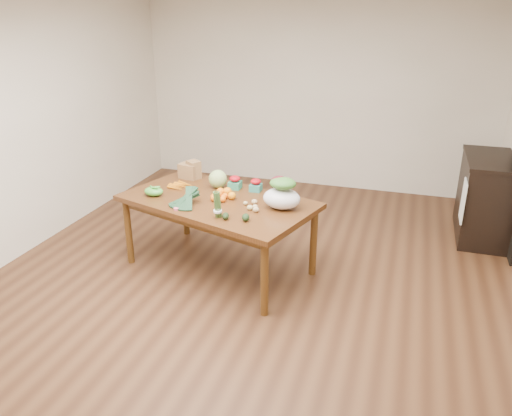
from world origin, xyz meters
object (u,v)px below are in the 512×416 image
(paper_bag, at_px, (189,169))
(asparagus_bundle, at_px, (218,205))
(kale_bunch, at_px, (183,199))
(cabinet, at_px, (484,198))
(dining_table, at_px, (219,234))
(mandarin_cluster, at_px, (219,195))
(salad_bag, at_px, (282,195))
(cabbage, at_px, (218,179))

(paper_bag, distance_m, asparagus_bundle, 1.15)
(kale_bunch, distance_m, asparagus_bundle, 0.43)
(cabinet, xyz_separation_m, kale_bunch, (-2.82, -1.90, 0.36))
(dining_table, xyz_separation_m, mandarin_cluster, (0.02, -0.01, 0.42))
(mandarin_cluster, distance_m, salad_bag, 0.63)
(cabinet, relative_size, cabbage, 5.45)
(mandarin_cluster, bearing_deg, salad_bag, -2.03)
(salad_bag, bearing_deg, cabinet, 40.60)
(cabbage, height_order, mandarin_cluster, cabbage)
(dining_table, xyz_separation_m, cabinet, (2.59, 1.63, 0.10))
(paper_bag, bearing_deg, kale_bunch, -69.22)
(dining_table, xyz_separation_m, cabbage, (-0.12, 0.32, 0.47))
(asparagus_bundle, bearing_deg, mandarin_cluster, 126.86)
(cabbage, distance_m, salad_bag, 0.84)
(paper_bag, xyz_separation_m, salad_bag, (1.17, -0.54, 0.04))
(salad_bag, bearing_deg, dining_table, 177.15)
(cabbage, xyz_separation_m, salad_bag, (0.77, -0.35, 0.04))
(mandarin_cluster, xyz_separation_m, salad_bag, (0.62, -0.02, 0.09))
(cabbage, bearing_deg, cabinet, 25.91)
(cabinet, distance_m, mandarin_cluster, 3.06)
(cabbage, xyz_separation_m, asparagus_bundle, (0.29, -0.73, 0.03))
(mandarin_cluster, bearing_deg, kale_bunch, -134.71)
(cabinet, distance_m, salad_bag, 2.59)
(asparagus_bundle, bearing_deg, salad_bag, 55.79)
(dining_table, bearing_deg, asparagus_bundle, -50.89)
(cabbage, relative_size, asparagus_bundle, 0.75)
(dining_table, distance_m, asparagus_bundle, 0.67)
(cabinet, bearing_deg, dining_table, -147.77)
(dining_table, xyz_separation_m, salad_bag, (0.65, -0.03, 0.51))
(kale_bunch, bearing_deg, paper_bag, 127.91)
(kale_bunch, xyz_separation_m, salad_bag, (0.88, 0.24, 0.05))
(mandarin_cluster, bearing_deg, asparagus_bundle, -70.28)
(asparagus_bundle, bearing_deg, kale_bunch, 176.95)
(dining_table, distance_m, mandarin_cluster, 0.42)
(paper_bag, relative_size, mandarin_cluster, 1.52)
(cabinet, xyz_separation_m, salad_bag, (-1.94, -1.66, 0.41))
(paper_bag, relative_size, salad_bag, 0.79)
(cabbage, bearing_deg, paper_bag, 154.84)
(paper_bag, xyz_separation_m, mandarin_cluster, (0.55, -0.52, -0.05))
(cabinet, bearing_deg, salad_bag, -139.40)
(dining_table, relative_size, salad_bag, 5.28)
(cabinet, xyz_separation_m, mandarin_cluster, (-2.56, -1.64, 0.33))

